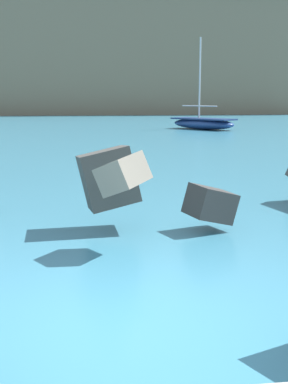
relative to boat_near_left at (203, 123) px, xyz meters
The scene contains 3 objects.
ground_plane 32.69m from the boat_near_left, 104.94° to the right, with size 400.00×400.00×0.00m, color teal.
boat_near_left is the anchor object (origin of this frame).
headland_bluff 48.83m from the boat_near_left, 115.27° to the left, with size 92.82×34.34×15.82m.
Camera 1 is at (-0.42, -5.40, 2.54)m, focal length 47.49 mm.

